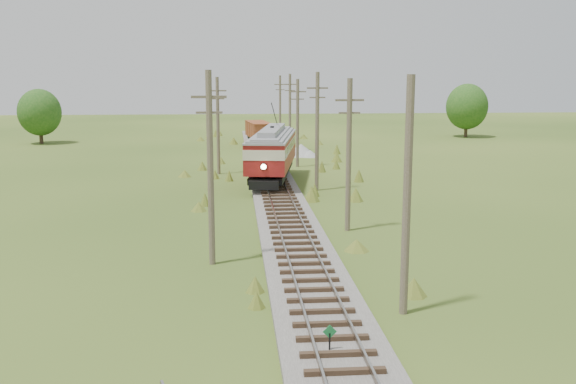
{
  "coord_description": "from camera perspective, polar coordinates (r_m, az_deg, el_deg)",
  "views": [
    {
      "loc": [
        -3.1,
        -17.29,
        8.78
      ],
      "look_at": [
        0.0,
        19.41,
        2.03
      ],
      "focal_mm": 40.0,
      "sensor_mm": 36.0,
      "label": 1
    }
  ],
  "objects": [
    {
      "name": "tree_mid_b",
      "position": [
        95.33,
        15.62,
        7.32
      ],
      "size": [
        5.88,
        5.88,
        7.57
      ],
      "color": "#38281C",
      "rests_on": "ground"
    },
    {
      "name": "gondola",
      "position": [
        81.03,
        -2.63,
        5.47
      ],
      "size": [
        3.31,
        7.49,
        2.4
      ],
      "rotation": [
        0.0,
        0.0,
        0.14
      ],
      "color": "black",
      "rests_on": "ground"
    },
    {
      "name": "utility_pole_l_b",
      "position": [
        57.47,
        -6.25,
        5.97
      ],
      "size": [
        1.6,
        0.3,
        8.6
      ],
      "color": "brown",
      "rests_on": "ground"
    },
    {
      "name": "utility_pole_r_6",
      "position": [
        87.62,
        -0.71,
        7.56
      ],
      "size": [
        1.6,
        0.3,
        8.7
      ],
      "color": "brown",
      "rests_on": "ground"
    },
    {
      "name": "switch_marker",
      "position": [
        20.68,
        3.72,
        -12.84
      ],
      "size": [
        0.45,
        0.06,
        1.08
      ],
      "color": "black",
      "rests_on": "ground"
    },
    {
      "name": "utility_pole_r_2",
      "position": [
        36.12,
        5.42,
        3.41
      ],
      "size": [
        1.6,
        0.3,
        8.6
      ],
      "color": "brown",
      "rests_on": "ground"
    },
    {
      "name": "utility_pole_r_3",
      "position": [
        48.87,
        2.61,
        5.49
      ],
      "size": [
        1.6,
        0.3,
        9.0
      ],
      "color": "brown",
      "rests_on": "ground"
    },
    {
      "name": "utility_pole_r_1",
      "position": [
        23.54,
        10.53,
        -0.51
      ],
      "size": [
        0.3,
        0.3,
        8.8
      ],
      "color": "brown",
      "rests_on": "ground"
    },
    {
      "name": "tree_mid_a",
      "position": [
        88.97,
        -21.22,
        6.61
      ],
      "size": [
        5.46,
        5.46,
        7.03
      ],
      "color": "#38281C",
      "rests_on": "ground"
    },
    {
      "name": "gravel_pile",
      "position": [
        70.41,
        1.29,
        3.72
      ],
      "size": [
        3.62,
        3.84,
        1.32
      ],
      "color": "gray",
      "rests_on": "ground"
    },
    {
      "name": "utility_pole_l_a",
      "position": [
        29.6,
        -6.92,
        2.24
      ],
      "size": [
        1.6,
        0.3,
        9.0
      ],
      "color": "brown",
      "rests_on": "ground"
    },
    {
      "name": "streetcar",
      "position": [
        52.41,
        -1.41,
        3.79
      ],
      "size": [
        5.06,
        13.37,
        6.05
      ],
      "rotation": [
        0.0,
        0.0,
        -0.16
      ],
      "color": "black",
      "rests_on": "ground"
    },
    {
      "name": "utility_pole_r_5",
      "position": [
        74.69,
        0.17,
        7.15
      ],
      "size": [
        1.6,
        0.3,
        8.9
      ],
      "color": "brown",
      "rests_on": "ground"
    },
    {
      "name": "utility_pole_r_4",
      "position": [
        61.75,
        0.86,
        6.24
      ],
      "size": [
        1.6,
        0.3,
        8.4
      ],
      "color": "brown",
      "rests_on": "ground"
    },
    {
      "name": "ground",
      "position": [
        19.63,
        4.97,
        -16.22
      ],
      "size": [
        260.0,
        260.0,
        0.0
      ],
      "primitive_type": "plane",
      "color": "#2B4915",
      "rests_on": "ground"
    },
    {
      "name": "railbed_main",
      "position": [
        52.09,
        -1.35,
        0.89
      ],
      "size": [
        3.6,
        96.0,
        0.57
      ],
      "color": "#605B54",
      "rests_on": "ground"
    }
  ]
}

